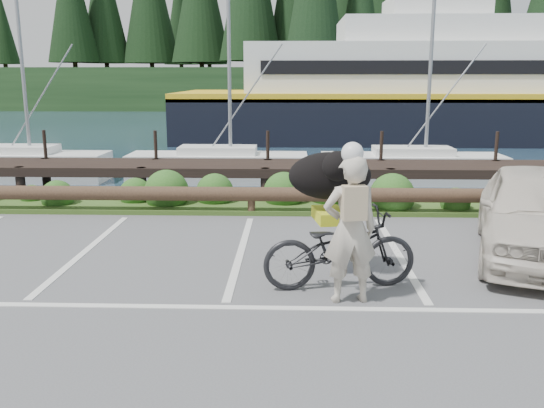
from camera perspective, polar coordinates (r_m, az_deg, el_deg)
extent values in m
plane|color=#505052|center=(7.77, -4.38, -9.06)|extent=(72.00, 72.00, 0.00)
plane|color=#1C3143|center=(55.34, 1.06, 8.27)|extent=(160.00, 160.00, 0.00)
cube|color=#3D5B21|center=(12.82, -1.83, -0.14)|extent=(34.00, 1.60, 0.10)
imported|color=black|center=(7.92, 6.73, -4.45)|extent=(2.20, 1.07, 1.11)
imported|color=#BFB4A2|center=(7.36, 7.75, -2.54)|extent=(0.76, 0.57, 1.91)
ellipsoid|color=black|center=(8.36, 5.75, 2.80)|extent=(0.77, 1.27, 0.69)
imported|color=beige|center=(10.11, 24.78, -0.75)|extent=(2.95, 4.65, 1.47)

